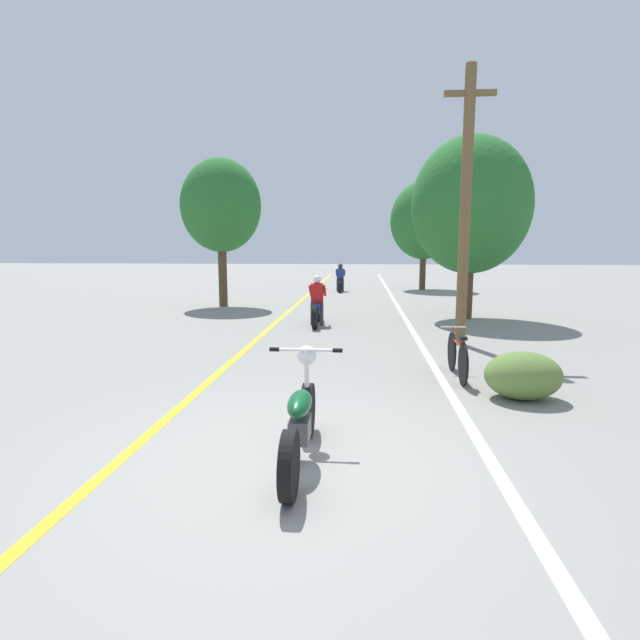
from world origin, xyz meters
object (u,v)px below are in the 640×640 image
Objects in this scene: roadside_tree_right_far at (424,221)px; motorcycle_foreground at (301,419)px; motorcycle_rider_lead at (317,306)px; motorcycle_rider_far at (340,281)px; bicycle_parked at (457,356)px; utility_pole at (466,205)px; roadside_tree_right_near at (471,206)px; roadside_tree_left at (221,206)px.

roadside_tree_right_far is 22.10m from motorcycle_foreground.
motorcycle_rider_lead is 1.00× the size of motorcycle_rider_far.
motorcycle_foreground is at bearing -88.71° from motorcycle_rider_far.
motorcycle_rider_lead is at bearing -109.48° from roadside_tree_right_far.
motorcycle_rider_lead is 6.25m from bicycle_parked.
utility_pole is 1.09× the size of roadside_tree_right_far.
roadside_tree_right_near is at bearing 76.69° from utility_pole.
roadside_tree_right_near reaches higher than bicycle_parked.
motorcycle_rider_far is at bearing 91.29° from motorcycle_foreground.
roadside_tree_right_far is at bearing 85.13° from bicycle_parked.
utility_pole is 1.10× the size of roadside_tree_right_near.
utility_pole reaches higher than roadside_tree_left.
roadside_tree_right_near is 2.56× the size of motorcycle_foreground.
bicycle_parked is at bearing -80.72° from motorcycle_rider_far.
roadside_tree_left is (-7.44, 6.89, 0.57)m from utility_pole.
motorcycle_rider_lead is at bearing 117.45° from bicycle_parked.
roadside_tree_left reaches higher than motorcycle_rider_lead.
roadside_tree_right_near reaches higher than motorcycle_rider_lead.
bicycle_parked is (2.24, 3.52, -0.07)m from motorcycle_foreground.
utility_pole is at bearing -103.31° from roadside_tree_right_near.
utility_pole is 2.82× the size of motorcycle_foreground.
roadside_tree_right_far is 3.25× the size of bicycle_parked.
roadside_tree_right_near is 10.80m from roadside_tree_right_far.
bicycle_parked is at bearing -102.68° from roadside_tree_right_near.
utility_pole is at bearing -76.17° from motorcycle_rider_far.
utility_pole is at bearing 78.22° from bicycle_parked.
motorcycle_rider_lead is (-4.42, -12.49, -3.01)m from roadside_tree_right_far.
roadside_tree_right_near is 8.85m from roadside_tree_left.
roadside_tree_left is at bearing -135.74° from roadside_tree_right_far.
roadside_tree_left is at bearing 108.82° from motorcycle_foreground.
roadside_tree_left is (-8.35, -8.14, 0.14)m from roadside_tree_right_far.
roadside_tree_right_far is at bearing 80.05° from motorcycle_foreground.
utility_pole is 3.54× the size of bicycle_parked.
motorcycle_rider_far is at bearing 99.28° from bicycle_parked.
motorcycle_foreground is at bearing -71.18° from roadside_tree_left.
utility_pole is 4.36m from roadside_tree_right_near.
motorcycle_rider_far is at bearing 103.83° from utility_pole.
roadside_tree_right_far is 2.69× the size of motorcycle_rider_lead.
utility_pole is 5.04m from motorcycle_rider_lead.
bicycle_parked is (2.69, -16.47, -0.16)m from motorcycle_rider_far.
roadside_tree_right_far reaches higher than bicycle_parked.
roadside_tree_right_near is 2.67× the size of motorcycle_rider_far.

